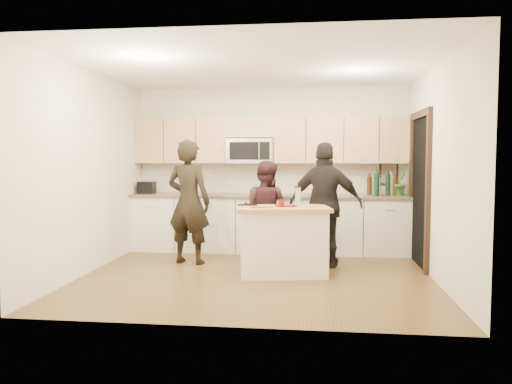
# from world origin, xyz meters

# --- Properties ---
(floor) EXTENTS (4.50, 4.50, 0.00)m
(floor) POSITION_xyz_m (0.00, 0.00, 0.00)
(floor) COLOR brown
(floor) RESTS_ON ground
(room_shell) EXTENTS (4.52, 4.02, 2.71)m
(room_shell) POSITION_xyz_m (0.00, 0.00, 1.73)
(room_shell) COLOR beige
(room_shell) RESTS_ON ground
(back_cabinetry) EXTENTS (4.50, 0.66, 0.94)m
(back_cabinetry) POSITION_xyz_m (0.00, 1.69, 0.47)
(back_cabinetry) COLOR silver
(back_cabinetry) RESTS_ON ground
(upper_cabinetry) EXTENTS (4.50, 0.33, 0.75)m
(upper_cabinetry) POSITION_xyz_m (0.03, 1.83, 1.84)
(upper_cabinetry) COLOR tan
(upper_cabinetry) RESTS_ON ground
(microwave) EXTENTS (0.76, 0.41, 0.40)m
(microwave) POSITION_xyz_m (-0.31, 1.80, 1.65)
(microwave) COLOR silver
(microwave) RESTS_ON ground
(doorway) EXTENTS (0.06, 1.25, 2.20)m
(doorway) POSITION_xyz_m (2.23, 0.90, 1.16)
(doorway) COLOR black
(doorway) RESTS_ON ground
(framed_picture) EXTENTS (0.30, 0.03, 0.38)m
(framed_picture) POSITION_xyz_m (1.95, 1.98, 1.28)
(framed_picture) COLOR black
(framed_picture) RESTS_ON ground
(dish_towel) EXTENTS (0.34, 0.60, 0.48)m
(dish_towel) POSITION_xyz_m (-0.95, 1.50, 0.80)
(dish_towel) COLOR white
(dish_towel) RESTS_ON ground
(island) EXTENTS (1.30, 0.89, 0.90)m
(island) POSITION_xyz_m (0.34, 0.10, 0.45)
(island) COLOR silver
(island) RESTS_ON ground
(red_plate) EXTENTS (0.31, 0.31, 0.02)m
(red_plate) POSITION_xyz_m (0.37, 0.19, 0.91)
(red_plate) COLOR maroon
(red_plate) RESTS_ON island
(box_grater) EXTENTS (0.08, 0.07, 0.26)m
(box_grater) POSITION_xyz_m (0.53, 0.09, 1.05)
(box_grater) COLOR silver
(box_grater) RESTS_ON red_plate
(drink_glass) EXTENTS (0.08, 0.08, 0.09)m
(drink_glass) POSITION_xyz_m (0.32, 0.04, 0.95)
(drink_glass) COLOR maroon
(drink_glass) RESTS_ON island
(cutting_board) EXTENTS (0.31, 0.23, 0.02)m
(cutting_board) POSITION_xyz_m (0.07, -0.01, 0.91)
(cutting_board) COLOR #B1864A
(cutting_board) RESTS_ON island
(tongs) EXTENTS (0.25, 0.07, 0.02)m
(tongs) POSITION_xyz_m (-0.12, -0.01, 0.93)
(tongs) COLOR black
(tongs) RESTS_ON cutting_board
(knife) EXTENTS (0.18, 0.05, 0.01)m
(knife) POSITION_xyz_m (0.00, -0.13, 0.92)
(knife) COLOR silver
(knife) RESTS_ON cutting_board
(toaster) EXTENTS (0.27, 0.22, 0.20)m
(toaster) POSITION_xyz_m (-2.05, 1.67, 1.04)
(toaster) COLOR black
(toaster) RESTS_ON back_cabinetry
(bottle_cluster) EXTENTS (0.47, 0.39, 0.42)m
(bottle_cluster) POSITION_xyz_m (1.82, 1.71, 1.13)
(bottle_cluster) COLOR #3D210B
(bottle_cluster) RESTS_ON back_cabinetry
(orchid) EXTENTS (0.28, 0.29, 0.41)m
(orchid) POSITION_xyz_m (2.10, 1.72, 1.15)
(orchid) COLOR #386D2B
(orchid) RESTS_ON back_cabinetry
(woman_left) EXTENTS (0.74, 0.57, 1.80)m
(woman_left) POSITION_xyz_m (-1.07, 0.65, 0.90)
(woman_left) COLOR black
(woman_left) RESTS_ON ground
(woman_center) EXTENTS (0.88, 0.78, 1.49)m
(woman_center) POSITION_xyz_m (0.02, 0.95, 0.75)
(woman_center) COLOR #311819
(woman_center) RESTS_ON ground
(woman_right) EXTENTS (1.07, 0.53, 1.76)m
(woman_right) POSITION_xyz_m (0.90, 0.65, 0.88)
(woman_right) COLOR black
(woman_right) RESTS_ON ground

